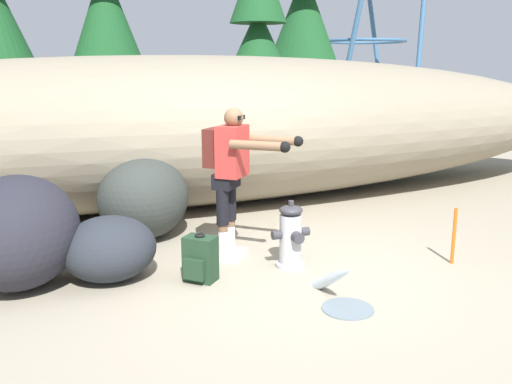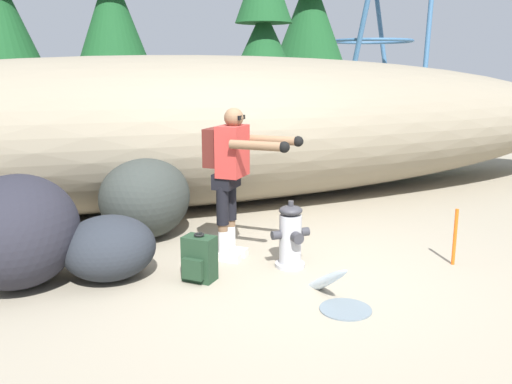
% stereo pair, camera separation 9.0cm
% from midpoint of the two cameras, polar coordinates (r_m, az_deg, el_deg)
% --- Properties ---
extents(ground_plane, '(56.00, 56.00, 0.04)m').
position_cam_midpoint_polar(ground_plane, '(5.47, 3.54, -9.01)').
color(ground_plane, gray).
extents(dirt_embankment, '(14.83, 3.20, 2.19)m').
position_cam_midpoint_polar(dirt_embankment, '(8.28, -6.63, 6.42)').
color(dirt_embankment, gray).
rests_on(dirt_embankment, ground_plane).
extents(fire_hydrant, '(0.41, 0.36, 0.70)m').
position_cam_midpoint_polar(fire_hydrant, '(5.63, 3.19, -4.70)').
color(fire_hydrant, '#B2B2B7').
rests_on(fire_hydrant, ground_plane).
extents(hydrant_water_jet, '(0.45, 1.21, 0.69)m').
position_cam_midpoint_polar(hydrant_water_jet, '(5.12, 6.68, -9.87)').
color(hydrant_water_jet, silver).
rests_on(hydrant_water_jet, ground_plane).
extents(utility_worker, '(0.97, 0.95, 1.62)m').
position_cam_midpoint_polar(utility_worker, '(5.69, -2.97, 2.81)').
color(utility_worker, beige).
rests_on(utility_worker, ground_plane).
extents(spare_backpack, '(0.36, 0.36, 0.47)m').
position_cam_midpoint_polar(spare_backpack, '(5.32, -6.33, -6.99)').
color(spare_backpack, '#1E3823').
rests_on(spare_backpack, ground_plane).
extents(boulder_large, '(0.97, 0.91, 0.63)m').
position_cam_midpoint_polar(boulder_large, '(5.49, -15.52, -5.70)').
color(boulder_large, '#262A31').
rests_on(boulder_large, ground_plane).
extents(boulder_mid, '(1.55, 1.61, 0.98)m').
position_cam_midpoint_polar(boulder_mid, '(6.69, -12.01, -0.59)').
color(boulder_mid, '#303531').
rests_on(boulder_mid, ground_plane).
extents(boulder_small, '(1.53, 1.61, 1.06)m').
position_cam_midpoint_polar(boulder_small, '(5.53, -24.06, -3.87)').
color(boulder_small, '#24242D').
rests_on(boulder_small, ground_plane).
extents(pine_tree_center, '(2.14, 2.14, 6.29)m').
position_cam_midpoint_polar(pine_tree_center, '(13.61, -15.64, 18.41)').
color(pine_tree_center, '#47331E').
rests_on(pine_tree_center, ground_plane).
extents(pine_tree_right, '(2.11, 2.11, 4.86)m').
position_cam_midpoint_polar(pine_tree_right, '(13.56, 0.03, 15.86)').
color(pine_tree_right, '#47331E').
rests_on(pine_tree_right, ground_plane).
extents(pine_tree_far_right, '(2.72, 2.72, 6.98)m').
position_cam_midpoint_polar(pine_tree_far_right, '(16.09, 4.84, 18.42)').
color(pine_tree_far_right, '#47331E').
rests_on(pine_tree_far_right, ground_plane).
extents(survey_stake, '(0.04, 0.04, 0.60)m').
position_cam_midpoint_polar(survey_stake, '(6.06, 19.53, -4.35)').
color(survey_stake, '#E55914').
rests_on(survey_stake, ground_plane).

